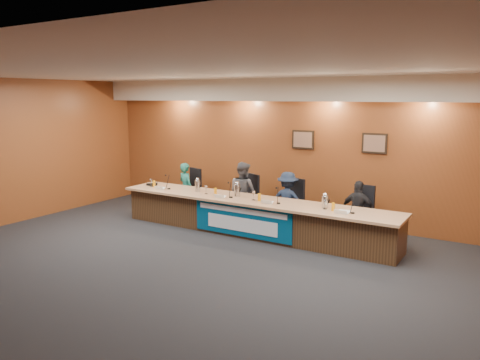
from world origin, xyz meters
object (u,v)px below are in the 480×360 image
object	(u,v)px
carafe_right	(325,202)
carafe_left	(198,186)
panelist_a	(186,188)
dais_body	(252,217)
banner	(242,221)
office_chair_d	(359,216)
panelist_c	(288,201)
panelist_b	(243,192)
panelist_d	(358,211)
carafe_mid	(237,191)
office_chair_b	(245,201)
speakerphone	(153,185)
office_chair_a	(189,193)
office_chair_c	(289,207)

from	to	relation	value
carafe_right	carafe_left	bearing A→B (deg)	-179.71
panelist_a	carafe_right	xyz separation A→B (m)	(3.81, -0.68, 0.25)
dais_body	banner	xyz separation A→B (m)	(0.00, -0.41, 0.03)
office_chair_d	banner	bearing A→B (deg)	-145.25
banner	panelist_c	world-z (taller)	panelist_c
panelist_b	panelist_d	world-z (taller)	panelist_b
carafe_mid	carafe_right	bearing A→B (deg)	-0.42
office_chair_d	carafe_left	bearing A→B (deg)	-162.59
carafe_left	office_chair_b	bearing A→B (deg)	47.33
speakerphone	panelist_b	bearing A→B (deg)	18.07
office_chair_a	carafe_right	bearing A→B (deg)	5.69
carafe_left	panelist_d	bearing A→B (deg)	11.73
panelist_a	carafe_right	distance (m)	3.88
office_chair_c	carafe_left	size ratio (longest dim) A/B	1.94
panelist_a	office_chair_d	distance (m)	4.24
office_chair_c	carafe_left	world-z (taller)	carafe_left
office_chair_d	carafe_mid	distance (m)	2.52
banner	office_chair_b	world-z (taller)	banner
panelist_d	office_chair_a	distance (m)	4.24
office_chair_d	speakerphone	xyz separation A→B (m)	(-4.68, -0.77, 0.30)
panelist_c	office_chair_a	distance (m)	2.72
panelist_a	panelist_c	bearing A→B (deg)	-160.66
panelist_c	carafe_right	world-z (taller)	panelist_c
banner	office_chair_b	xyz separation A→B (m)	(-0.63, 1.19, 0.10)
office_chair_a	speakerphone	bearing A→B (deg)	-102.65
dais_body	office_chair_d	bearing A→B (deg)	21.10
panelist_d	office_chair_a	bearing A→B (deg)	0.03
office_chair_a	carafe_right	xyz separation A→B (m)	(3.81, -0.78, 0.38)
dais_body	carafe_right	size ratio (longest dim) A/B	26.14
speakerphone	office_chair_b	bearing A→B (deg)	20.55
dais_body	carafe_mid	distance (m)	0.64
panelist_a	office_chair_b	bearing A→B (deg)	-157.11
panelist_c	panelist_d	size ratio (longest dim) A/B	1.04
dais_body	office_chair_a	xyz separation A→B (m)	(-2.24, 0.77, 0.13)
panelist_a	office_chair_d	xyz separation A→B (m)	(4.24, 0.10, -0.14)
carafe_right	speakerphone	size ratio (longest dim) A/B	0.72
office_chair_b	office_chair_d	bearing A→B (deg)	23.83
office_chair_a	office_chair_c	distance (m)	2.72
banner	office_chair_c	xyz separation A→B (m)	(0.47, 1.19, 0.10)
carafe_mid	carafe_right	distance (m)	1.94
dais_body	carafe_left	size ratio (longest dim) A/B	24.20
panelist_c	panelist_a	bearing A→B (deg)	-7.91
panelist_d	carafe_left	world-z (taller)	panelist_d
panelist_b	panelist_c	world-z (taller)	panelist_b
panelist_a	speakerphone	world-z (taller)	panelist_a
panelist_a	speakerphone	distance (m)	0.82
panelist_a	panelist_b	xyz separation A→B (m)	(1.61, 0.00, 0.07)
carafe_left	carafe_mid	bearing A→B (deg)	1.67
banner	panelist_c	bearing A→B (deg)	66.43
dais_body	carafe_mid	world-z (taller)	carafe_mid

